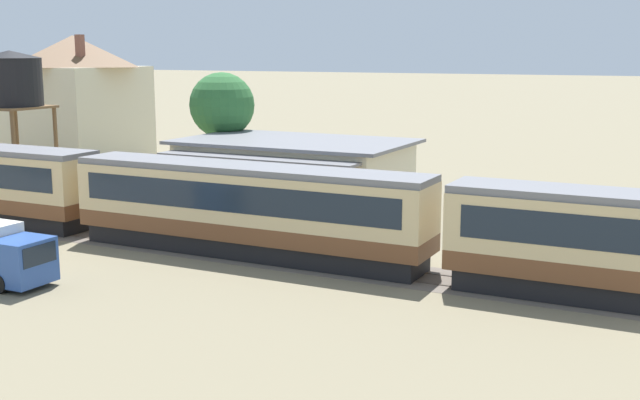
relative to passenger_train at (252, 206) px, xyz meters
The scene contains 6 objects.
passenger_train is the anchor object (origin of this frame).
railway_track 4.94m from the passenger_train, behind, with size 151.50×3.60×0.04m.
station_building 12.47m from the passenger_train, 109.07° to the left, with size 14.04×9.83×4.12m.
station_house_brown_roof 37.32m from the passenger_train, 145.14° to the left, with size 10.02×10.54×10.81m.
water_tower 24.75m from the passenger_train, 162.06° to the left, with size 4.19×4.19×9.53m.
yard_tree_1 19.31m from the passenger_train, 127.30° to the left, with size 4.48×4.48×8.08m.
Camera 1 is at (-0.57, -29.45, 9.51)m, focal length 45.00 mm.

